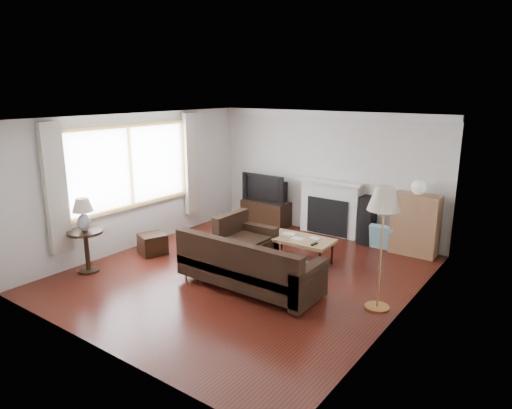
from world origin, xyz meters
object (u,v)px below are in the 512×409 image
Objects in this scene: tv_stand at (266,213)px; side_table at (87,251)px; bookshelf at (415,225)px; floor_lamp at (381,249)px; coffee_table at (300,250)px; sectional_sofa at (249,264)px.

tv_stand is 4.01m from side_table.
floor_lamp is (0.28, -2.43, 0.30)m from bookshelf.
coffee_table is 1.63× the size of side_table.
sectional_sofa is at bearing -164.34° from floor_lamp.
side_table is (-4.35, -1.54, -0.51)m from floor_lamp.
sectional_sofa is at bearing 22.15° from side_table.
tv_stand is at bearing 145.83° from floor_lamp.
coffee_table is at bearing -40.88° from tv_stand.
sectional_sofa is at bearing -95.35° from coffee_table.
sectional_sofa is (1.70, -2.89, 0.12)m from tv_stand.
bookshelf is 3.32m from sectional_sofa.
side_table reaches higher than tv_stand.
tv_stand is at bearing 120.45° from sectional_sofa.
bookshelf is at bearing 96.47° from floor_lamp.
floor_lamp is at bearing -83.53° from bookshelf.
coffee_table is 0.67× the size of floor_lamp.
floor_lamp is (3.51, -2.38, 0.59)m from tv_stand.
tv_stand is at bearing 137.08° from coffee_table.
tv_stand is 1.52× the size of side_table.
bookshelf is 1.59× the size of side_table.
sectional_sofa is 3.42× the size of side_table.
side_table is at bearing -157.85° from sectional_sofa.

